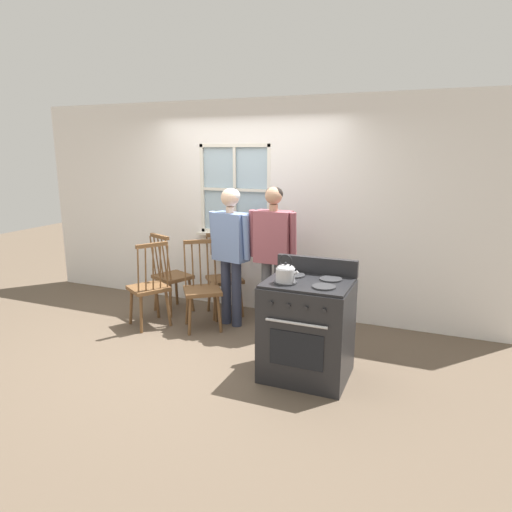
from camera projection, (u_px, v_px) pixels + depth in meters
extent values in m
plane|color=brown|center=(199.00, 347.00, 4.93)|extent=(16.00, 16.00, 0.00)
cube|color=white|center=(127.00, 201.00, 6.61)|extent=(2.50, 0.06, 2.70)
cube|color=white|center=(389.00, 215.00, 5.23)|extent=(2.91, 0.06, 2.70)
cube|color=white|center=(236.00, 270.00, 6.16)|extent=(0.99, 0.06, 1.00)
cube|color=white|center=(235.00, 121.00, 5.72)|extent=(0.99, 0.06, 0.55)
cube|color=silver|center=(233.00, 236.00, 5.97)|extent=(1.05, 0.10, 0.03)
cube|color=#9EB7C6|center=(236.00, 190.00, 5.92)|extent=(0.93, 0.01, 1.10)
cube|color=silver|center=(235.00, 190.00, 5.89)|extent=(0.04, 0.02, 1.16)
cube|color=silver|center=(235.00, 190.00, 5.89)|extent=(0.99, 0.02, 0.04)
cube|color=silver|center=(202.00, 189.00, 6.07)|extent=(0.04, 0.03, 1.16)
cube|color=silver|center=(269.00, 191.00, 5.72)|extent=(0.04, 0.03, 1.16)
cube|color=silver|center=(234.00, 145.00, 5.77)|extent=(0.99, 0.03, 0.04)
cube|color=silver|center=(235.00, 232.00, 6.02)|extent=(0.99, 0.03, 0.04)
cube|color=brown|center=(225.00, 279.00, 5.81)|extent=(0.58, 0.58, 0.04)
cylinder|color=brown|center=(215.00, 303.00, 5.67)|extent=(0.05, 0.09, 0.45)
cylinder|color=brown|center=(241.00, 300.00, 5.77)|extent=(0.09, 0.05, 0.45)
cylinder|color=brown|center=(209.00, 295.00, 5.96)|extent=(0.09, 0.05, 0.45)
cylinder|color=brown|center=(234.00, 293.00, 6.06)|extent=(0.05, 0.09, 0.45)
cylinder|color=brown|center=(208.00, 257.00, 5.85)|extent=(0.06, 0.07, 0.54)
cylinder|color=brown|center=(214.00, 256.00, 5.88)|extent=(0.06, 0.07, 0.54)
cylinder|color=brown|center=(221.00, 256.00, 5.91)|extent=(0.06, 0.07, 0.54)
cylinder|color=brown|center=(228.00, 255.00, 5.93)|extent=(0.06, 0.07, 0.54)
cylinder|color=brown|center=(235.00, 255.00, 5.96)|extent=(0.06, 0.07, 0.54)
cube|color=brown|center=(221.00, 234.00, 5.84)|extent=(0.31, 0.28, 0.04)
cube|color=brown|center=(202.00, 291.00, 5.34)|extent=(0.57, 0.57, 0.04)
cylinder|color=brown|center=(190.00, 316.00, 5.21)|extent=(0.06, 0.09, 0.45)
cylinder|color=brown|center=(219.00, 314.00, 5.29)|extent=(0.09, 0.06, 0.45)
cylinder|color=brown|center=(187.00, 307.00, 5.51)|extent=(0.09, 0.06, 0.45)
cylinder|color=brown|center=(215.00, 305.00, 5.59)|extent=(0.06, 0.09, 0.45)
cylinder|color=brown|center=(185.00, 266.00, 5.40)|extent=(0.06, 0.07, 0.54)
cylinder|color=brown|center=(193.00, 265.00, 5.42)|extent=(0.06, 0.07, 0.54)
cylinder|color=brown|center=(200.00, 265.00, 5.44)|extent=(0.06, 0.07, 0.54)
cylinder|color=brown|center=(208.00, 265.00, 5.46)|extent=(0.06, 0.07, 0.54)
cylinder|color=brown|center=(215.00, 264.00, 5.48)|extent=(0.06, 0.07, 0.54)
cube|color=brown|center=(199.00, 242.00, 5.38)|extent=(0.33, 0.25, 0.04)
cube|color=brown|center=(173.00, 277.00, 5.93)|extent=(0.55, 0.54, 0.04)
cylinder|color=brown|center=(191.00, 295.00, 5.98)|extent=(0.09, 0.06, 0.45)
cylinder|color=brown|center=(176.00, 289.00, 6.22)|extent=(0.06, 0.09, 0.45)
cylinder|color=brown|center=(170.00, 300.00, 5.76)|extent=(0.06, 0.09, 0.45)
cylinder|color=brown|center=(156.00, 294.00, 6.00)|extent=(0.09, 0.06, 0.45)
cylinder|color=brown|center=(168.00, 261.00, 5.63)|extent=(0.05, 0.08, 0.54)
cylinder|color=brown|center=(164.00, 260.00, 5.69)|extent=(0.05, 0.08, 0.54)
cylinder|color=brown|center=(161.00, 259.00, 5.76)|extent=(0.05, 0.08, 0.54)
cylinder|color=brown|center=(157.00, 258.00, 5.82)|extent=(0.05, 0.08, 0.54)
cylinder|color=brown|center=(153.00, 256.00, 5.88)|extent=(0.05, 0.08, 0.54)
cube|color=brown|center=(159.00, 237.00, 5.69)|extent=(0.36, 0.19, 0.04)
cube|color=brown|center=(149.00, 288.00, 5.44)|extent=(0.56, 0.57, 0.04)
cylinder|color=brown|center=(157.00, 301.00, 5.72)|extent=(0.06, 0.09, 0.45)
cylinder|color=brown|center=(131.00, 307.00, 5.53)|extent=(0.09, 0.06, 0.45)
cylinder|color=brown|center=(168.00, 308.00, 5.47)|extent=(0.09, 0.06, 0.45)
cylinder|color=brown|center=(141.00, 314.00, 5.28)|extent=(0.06, 0.09, 0.45)
cylinder|color=brown|center=(167.00, 267.00, 5.35)|extent=(0.07, 0.05, 0.54)
cylinder|color=brown|center=(160.00, 268.00, 5.30)|extent=(0.07, 0.05, 0.54)
cylinder|color=brown|center=(153.00, 269.00, 5.25)|extent=(0.07, 0.05, 0.54)
cylinder|color=brown|center=(146.00, 270.00, 5.20)|extent=(0.07, 0.05, 0.54)
cylinder|color=brown|center=(138.00, 272.00, 5.15)|extent=(0.07, 0.05, 0.54)
cube|color=brown|center=(152.00, 245.00, 5.18)|extent=(0.23, 0.34, 0.04)
cylinder|color=#2D3347|center=(226.00, 291.00, 5.53)|extent=(0.12, 0.12, 0.80)
cylinder|color=#2D3347|center=(236.00, 294.00, 5.44)|extent=(0.12, 0.12, 0.80)
cube|color=#6B84B7|center=(231.00, 237.00, 5.33)|extent=(0.45, 0.30, 0.57)
cylinder|color=#6B84B7|center=(213.00, 233.00, 5.45)|extent=(0.10, 0.13, 0.52)
cylinder|color=#6B84B7|center=(246.00, 237.00, 5.17)|extent=(0.10, 0.13, 0.52)
cylinder|color=beige|center=(230.00, 210.00, 5.26)|extent=(0.10, 0.10, 0.07)
sphere|color=beige|center=(230.00, 198.00, 5.23)|extent=(0.21, 0.21, 0.21)
ellipsoid|color=silver|center=(231.00, 196.00, 5.23)|extent=(0.22, 0.22, 0.17)
cylinder|color=#4C4C51|center=(266.00, 296.00, 5.30)|extent=(0.12, 0.12, 0.83)
cylinder|color=#4C4C51|center=(279.00, 298.00, 5.24)|extent=(0.12, 0.12, 0.83)
cube|color=#934C56|center=(273.00, 237.00, 5.11)|extent=(0.42, 0.23, 0.59)
cylinder|color=#934C56|center=(253.00, 233.00, 5.19)|extent=(0.08, 0.12, 0.54)
cylinder|color=#934C56|center=(293.00, 237.00, 4.99)|extent=(0.08, 0.12, 0.54)
cylinder|color=tan|center=(274.00, 208.00, 5.03)|extent=(0.10, 0.10, 0.07)
sphere|color=tan|center=(274.00, 196.00, 5.00)|extent=(0.19, 0.19, 0.19)
ellipsoid|color=black|center=(274.00, 194.00, 5.01)|extent=(0.20, 0.20, 0.16)
cube|color=#232326|center=(307.00, 331.00, 4.21)|extent=(0.78, 0.64, 0.90)
cube|color=black|center=(308.00, 283.00, 4.10)|extent=(0.76, 0.61, 0.02)
cylinder|color=#2D2D30|center=(285.00, 282.00, 4.05)|extent=(0.20, 0.20, 0.02)
cylinder|color=#2D2D30|center=(324.00, 287.00, 3.92)|extent=(0.20, 0.20, 0.02)
cylinder|color=#2D2D30|center=(294.00, 275.00, 4.28)|extent=(0.20, 0.20, 0.02)
cylinder|color=#2D2D30|center=(331.00, 279.00, 4.15)|extent=(0.20, 0.20, 0.02)
cube|color=#232326|center=(317.00, 266.00, 4.34)|extent=(0.78, 0.06, 0.16)
cube|color=black|center=(296.00, 350.00, 3.93)|extent=(0.48, 0.01, 0.32)
cylinder|color=silver|center=(296.00, 323.00, 3.85)|extent=(0.54, 0.02, 0.02)
cylinder|color=#232326|center=(271.00, 303.00, 3.92)|extent=(0.04, 0.02, 0.04)
cylinder|color=#232326|center=(288.00, 306.00, 3.86)|extent=(0.04, 0.02, 0.04)
cylinder|color=#232326|center=(306.00, 308.00, 3.80)|extent=(0.04, 0.02, 0.04)
cylinder|color=#232326|center=(324.00, 311.00, 3.74)|extent=(0.04, 0.02, 0.04)
cylinder|color=#B7B7BC|center=(285.00, 275.00, 4.03)|extent=(0.17, 0.17, 0.12)
ellipsoid|color=#B7B7BC|center=(285.00, 268.00, 4.02)|extent=(0.16, 0.16, 0.07)
sphere|color=black|center=(286.00, 263.00, 4.01)|extent=(0.03, 0.03, 0.03)
cylinder|color=#B7B7BC|center=(294.00, 274.00, 4.00)|extent=(0.08, 0.03, 0.07)
torus|color=black|center=(286.00, 261.00, 4.00)|extent=(0.12, 0.01, 0.12)
cylinder|color=#935B3D|center=(238.00, 232.00, 5.93)|extent=(0.15, 0.15, 0.08)
cylinder|color=#33261C|center=(238.00, 229.00, 5.92)|extent=(0.14, 0.14, 0.01)
cone|color=#2D7038|center=(239.00, 222.00, 5.90)|extent=(0.06, 0.05, 0.19)
cone|color=#2D7038|center=(238.00, 226.00, 5.93)|extent=(0.04, 0.05, 0.09)
cone|color=#2D7038|center=(236.00, 221.00, 5.91)|extent=(0.09, 0.05, 0.19)
cone|color=#2D7038|center=(236.00, 225.00, 5.89)|extent=(0.04, 0.05, 0.11)
cone|color=#2D7038|center=(238.00, 224.00, 5.88)|extent=(0.06, 0.06, 0.15)
cube|color=brown|center=(219.00, 245.00, 5.96)|extent=(0.23, 0.21, 0.26)
torus|color=brown|center=(221.00, 233.00, 5.85)|extent=(0.17, 0.17, 0.01)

